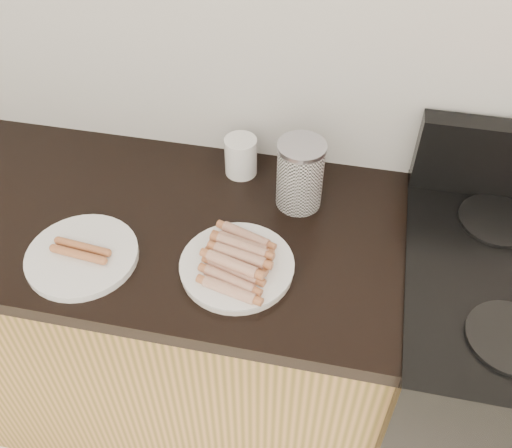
% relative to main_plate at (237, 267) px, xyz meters
% --- Properties ---
extents(wall_back, '(4.00, 0.04, 2.60)m').
position_rel_main_plate_xyz_m(wall_back, '(-0.03, 0.42, 0.39)').
color(wall_back, silver).
rests_on(wall_back, ground).
extents(cabinet_base, '(2.20, 0.59, 0.86)m').
position_rel_main_plate_xyz_m(cabinet_base, '(-0.73, 0.11, -0.48)').
color(cabinet_base, '#A77440').
rests_on(cabinet_base, floor).
extents(burner_near_left, '(0.18, 0.18, 0.01)m').
position_rel_main_plate_xyz_m(burner_near_left, '(0.58, -0.07, 0.01)').
color(burner_near_left, black).
rests_on(burner_near_left, stove).
extents(burner_far_left, '(0.18, 0.18, 0.01)m').
position_rel_main_plate_xyz_m(burner_far_left, '(0.58, 0.27, 0.01)').
color(burner_far_left, black).
rests_on(burner_far_left, stove).
extents(main_plate, '(0.30, 0.30, 0.02)m').
position_rel_main_plate_xyz_m(main_plate, '(0.00, 0.00, 0.00)').
color(main_plate, white).
rests_on(main_plate, counter_slab).
extents(side_plate, '(0.30, 0.30, 0.02)m').
position_rel_main_plate_xyz_m(side_plate, '(-0.35, -0.04, 0.00)').
color(side_plate, silver).
rests_on(side_plate, counter_slab).
extents(hotdog_pile, '(0.12, 0.22, 0.05)m').
position_rel_main_plate_xyz_m(hotdog_pile, '(0.00, -0.00, 0.03)').
color(hotdog_pile, brown).
rests_on(hotdog_pile, main_plate).
extents(plain_sausages, '(0.13, 0.06, 0.02)m').
position_rel_main_plate_xyz_m(plain_sausages, '(-0.35, -0.04, 0.02)').
color(plain_sausages, '#CD5830').
rests_on(plain_sausages, side_plate).
extents(canister, '(0.12, 0.12, 0.18)m').
position_rel_main_plate_xyz_m(canister, '(0.10, 0.25, 0.08)').
color(canister, white).
rests_on(canister, counter_slab).
extents(mug, '(0.10, 0.10, 0.11)m').
position_rel_main_plate_xyz_m(mug, '(-0.07, 0.34, 0.04)').
color(mug, white).
rests_on(mug, counter_slab).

